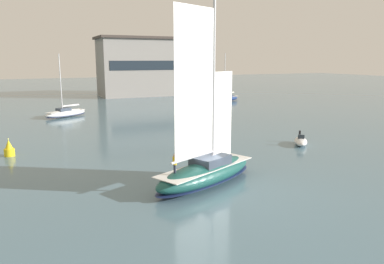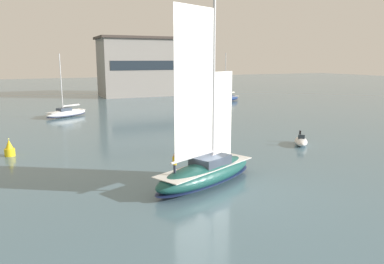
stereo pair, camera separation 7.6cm
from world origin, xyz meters
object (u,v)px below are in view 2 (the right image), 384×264
object	(u,v)px
motor_tender	(301,141)
channel_buoy	(9,149)
sailboat_moored_mid_channel	(227,98)
sailboat_moored_near_marina	(66,113)
sailboat_main	(206,170)
tree_shore_center	(191,52)

from	to	relation	value
motor_tender	channel_buoy	world-z (taller)	channel_buoy
sailboat_moored_mid_channel	motor_tender	world-z (taller)	sailboat_moored_mid_channel
sailboat_moored_mid_channel	channel_buoy	distance (m)	63.01
sailboat_moored_near_marina	motor_tender	distance (m)	44.44
sailboat_main	sailboat_moored_mid_channel	distance (m)	65.74
sailboat_moored_mid_channel	channel_buoy	xyz separation A→B (m)	(-49.84, -38.55, -0.02)
sailboat_moored_near_marina	sailboat_main	bearing A→B (deg)	-81.18
sailboat_main	channel_buoy	bearing A→B (deg)	131.96
sailboat_main	sailboat_moored_near_marina	world-z (taller)	sailboat_main
tree_shore_center	sailboat_moored_near_marina	world-z (taller)	tree_shore_center
tree_shore_center	sailboat_moored_near_marina	bearing A→B (deg)	-141.57
tree_shore_center	channel_buoy	bearing A→B (deg)	-129.52
sailboat_main	motor_tender	bearing A→B (deg)	25.93
sailboat_main	motor_tender	size ratio (longest dim) A/B	3.95
tree_shore_center	sailboat_moored_mid_channel	distance (m)	24.20
sailboat_main	channel_buoy	distance (m)	23.99
tree_shore_center	motor_tender	bearing A→B (deg)	-102.54
sailboat_moored_mid_channel	tree_shore_center	bearing A→B (deg)	92.14
sailboat_moored_near_marina	channel_buoy	distance (m)	29.09
tree_shore_center	sailboat_moored_mid_channel	bearing A→B (deg)	-87.86
tree_shore_center	channel_buoy	size ratio (longest dim) A/B	9.05
sailboat_main	sailboat_moored_mid_channel	xyz separation A→B (m)	(33.81, 56.38, -0.43)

